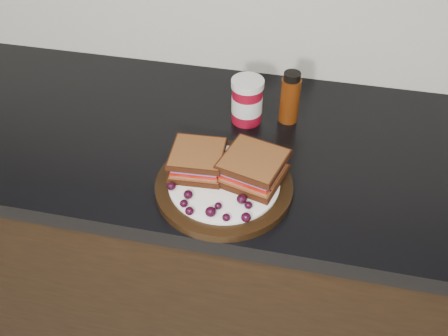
# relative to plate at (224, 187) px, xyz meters

# --- Properties ---
(base_cabinets) EXTENTS (3.96, 0.58, 0.86)m
(base_cabinets) POSITION_rel_plate_xyz_m (-0.24, 0.16, -0.48)
(base_cabinets) COLOR black
(base_cabinets) RESTS_ON ground_plane
(countertop) EXTENTS (3.98, 0.60, 0.04)m
(countertop) POSITION_rel_plate_xyz_m (-0.24, 0.16, -0.03)
(countertop) COLOR black
(countertop) RESTS_ON base_cabinets
(plate) EXTENTS (0.28, 0.28, 0.02)m
(plate) POSITION_rel_plate_xyz_m (0.00, 0.00, 0.00)
(plate) COLOR black
(plate) RESTS_ON countertop
(sandwich_left) EXTENTS (0.11, 0.11, 0.05)m
(sandwich_left) POSITION_rel_plate_xyz_m (-0.06, 0.02, 0.04)
(sandwich_left) COLOR brown
(sandwich_left) RESTS_ON plate
(sandwich_right) EXTENTS (0.14, 0.14, 0.05)m
(sandwich_right) POSITION_rel_plate_xyz_m (0.05, 0.02, 0.04)
(sandwich_right) COLOR brown
(sandwich_right) RESTS_ON plate
(grape_0) EXTENTS (0.02, 0.02, 0.02)m
(grape_0) POSITION_rel_plate_xyz_m (-0.10, -0.04, 0.02)
(grape_0) COLOR black
(grape_0) RESTS_ON plate
(grape_1) EXTENTS (0.02, 0.02, 0.02)m
(grape_1) POSITION_rel_plate_xyz_m (-0.06, -0.06, 0.02)
(grape_1) COLOR black
(grape_1) RESTS_ON plate
(grape_2) EXTENTS (0.02, 0.02, 0.01)m
(grape_2) POSITION_rel_plate_xyz_m (-0.06, -0.08, 0.02)
(grape_2) COLOR black
(grape_2) RESTS_ON plate
(grape_3) EXTENTS (0.02, 0.02, 0.02)m
(grape_3) POSITION_rel_plate_xyz_m (-0.04, -0.10, 0.02)
(grape_3) COLOR black
(grape_3) RESTS_ON plate
(grape_4) EXTENTS (0.02, 0.02, 0.02)m
(grape_4) POSITION_rel_plate_xyz_m (-0.00, -0.10, 0.02)
(grape_4) COLOR black
(grape_4) RESTS_ON plate
(grape_5) EXTENTS (0.01, 0.01, 0.01)m
(grape_5) POSITION_rel_plate_xyz_m (0.01, -0.08, 0.02)
(grape_5) COLOR black
(grape_5) RESTS_ON plate
(grape_6) EXTENTS (0.02, 0.02, 0.01)m
(grape_6) POSITION_rel_plate_xyz_m (0.03, -0.10, 0.02)
(grape_6) COLOR black
(grape_6) RESTS_ON plate
(grape_7) EXTENTS (0.02, 0.02, 0.02)m
(grape_7) POSITION_rel_plate_xyz_m (0.06, -0.09, 0.02)
(grape_7) COLOR black
(grape_7) RESTS_ON plate
(grape_8) EXTENTS (0.02, 0.02, 0.01)m
(grape_8) POSITION_rel_plate_xyz_m (0.06, -0.06, 0.02)
(grape_8) COLOR black
(grape_8) RESTS_ON plate
(grape_9) EXTENTS (0.02, 0.02, 0.02)m
(grape_9) POSITION_rel_plate_xyz_m (0.05, -0.05, 0.02)
(grape_9) COLOR black
(grape_9) RESTS_ON plate
(grape_10) EXTENTS (0.02, 0.02, 0.02)m
(grape_10) POSITION_rel_plate_xyz_m (0.09, -0.02, 0.02)
(grape_10) COLOR black
(grape_10) RESTS_ON plate
(grape_11) EXTENTS (0.02, 0.02, 0.02)m
(grape_11) POSITION_rel_plate_xyz_m (0.07, -0.00, 0.02)
(grape_11) COLOR black
(grape_11) RESTS_ON plate
(grape_12) EXTENTS (0.02, 0.02, 0.02)m
(grape_12) POSITION_rel_plate_xyz_m (0.08, 0.01, 0.02)
(grape_12) COLOR black
(grape_12) RESTS_ON plate
(grape_13) EXTENTS (0.02, 0.02, 0.02)m
(grape_13) POSITION_rel_plate_xyz_m (0.07, 0.06, 0.02)
(grape_13) COLOR black
(grape_13) RESTS_ON plate
(grape_14) EXTENTS (0.01, 0.01, 0.01)m
(grape_14) POSITION_rel_plate_xyz_m (-0.04, 0.05, 0.02)
(grape_14) COLOR black
(grape_14) RESTS_ON plate
(grape_15) EXTENTS (0.02, 0.02, 0.02)m
(grape_15) POSITION_rel_plate_xyz_m (-0.04, 0.04, 0.02)
(grape_15) COLOR black
(grape_15) RESTS_ON plate
(grape_16) EXTENTS (0.02, 0.02, 0.02)m
(grape_16) POSITION_rel_plate_xyz_m (-0.07, 0.02, 0.02)
(grape_16) COLOR black
(grape_16) RESTS_ON plate
(grape_17) EXTENTS (0.02, 0.02, 0.02)m
(grape_17) POSITION_rel_plate_xyz_m (-0.08, 0.01, 0.02)
(grape_17) COLOR black
(grape_17) RESTS_ON plate
(grape_18) EXTENTS (0.02, 0.02, 0.02)m
(grape_18) POSITION_rel_plate_xyz_m (-0.09, -0.01, 0.02)
(grape_18) COLOR black
(grape_18) RESTS_ON plate
(grape_19) EXTENTS (0.02, 0.02, 0.02)m
(grape_19) POSITION_rel_plate_xyz_m (-0.06, 0.04, 0.02)
(grape_19) COLOR black
(grape_19) RESTS_ON plate
(grape_20) EXTENTS (0.02, 0.02, 0.02)m
(grape_20) POSITION_rel_plate_xyz_m (-0.05, 0.01, 0.02)
(grape_20) COLOR black
(grape_20) RESTS_ON plate
(grape_21) EXTENTS (0.02, 0.02, 0.02)m
(grape_21) POSITION_rel_plate_xyz_m (-0.07, -0.01, 0.02)
(grape_21) COLOR black
(grape_21) RESTS_ON plate
(condiment_jar) EXTENTS (0.10, 0.10, 0.11)m
(condiment_jar) POSITION_rel_plate_xyz_m (0.00, 0.24, 0.05)
(condiment_jar) COLOR maroon
(condiment_jar) RESTS_ON countertop
(oil_bottle) EXTENTS (0.06, 0.06, 0.13)m
(oil_bottle) POSITION_rel_plate_xyz_m (0.10, 0.27, 0.06)
(oil_bottle) COLOR #4E1F07
(oil_bottle) RESTS_ON countertop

